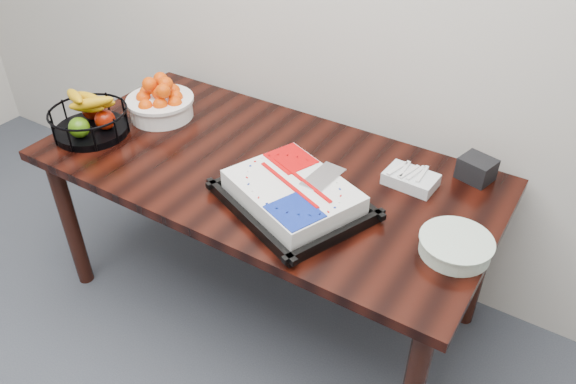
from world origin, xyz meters
The scene contains 7 objects.
table centered at (0.00, 2.00, 0.66)m, with size 1.80×0.90×0.75m.
cake_tray centered at (0.23, 1.84, 0.80)m, with size 0.61×0.55×0.10m.
tangerine_bowl centered at (-0.61, 2.08, 0.83)m, with size 0.29×0.29×0.19m.
fruit_basket centered at (-0.75, 1.81, 0.82)m, with size 0.33×0.33×0.17m.
plate_stack centered at (0.79, 1.91, 0.78)m, with size 0.24×0.24×0.06m.
fork_bag centered at (0.53, 2.18, 0.78)m, with size 0.19×0.13×0.05m.
napkin_box centered at (0.72, 2.35, 0.79)m, with size 0.12×0.10×0.09m, color black.
Camera 1 is at (1.05, 0.51, 1.97)m, focal length 35.00 mm.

